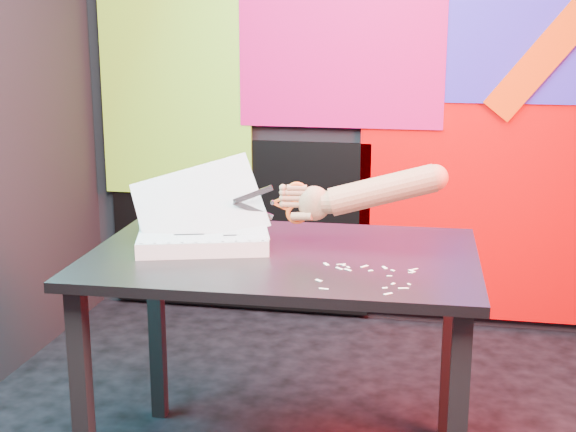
# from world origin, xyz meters

# --- Properties ---
(room) EXTENTS (3.01, 3.01, 2.71)m
(room) POSITION_xyz_m (0.00, 0.00, 1.35)
(room) COLOR black
(room) RESTS_ON ground
(backdrop) EXTENTS (2.88, 0.05, 2.08)m
(backdrop) POSITION_xyz_m (0.06, 1.46, 0.96)
(backdrop) COLOR #E40002
(backdrop) RESTS_ON ground
(work_table) EXTENTS (1.19, 0.81, 0.75)m
(work_table) POSITION_xyz_m (-0.23, 0.02, 0.66)
(work_table) COLOR #272727
(work_table) RESTS_ON ground
(printout_stack) EXTENTS (0.48, 0.39, 0.30)m
(printout_stack) POSITION_xyz_m (-0.49, 0.05, 0.78)
(printout_stack) COLOR beige
(printout_stack) RESTS_ON work_table
(scissors) EXTENTS (0.23, 0.04, 0.13)m
(scissors) POSITION_xyz_m (-0.22, 0.11, 0.89)
(scissors) COLOR silver
(scissors) RESTS_ON printout_stack
(hand_forearm) EXTENTS (0.50, 0.13, 0.18)m
(hand_forearm) POSITION_xyz_m (0.02, 0.14, 0.92)
(hand_forearm) COLOR tan
(hand_forearm) RESTS_ON work_table
(paper_clippings) EXTENTS (0.27, 0.25, 0.00)m
(paper_clippings) POSITION_xyz_m (0.04, -0.14, 0.75)
(paper_clippings) COLOR white
(paper_clippings) RESTS_ON work_table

